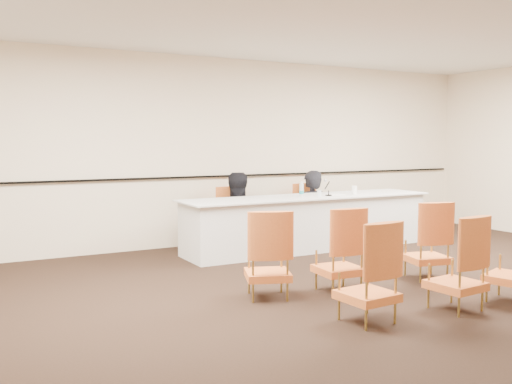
% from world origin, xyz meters
% --- Properties ---
extents(floor, '(10.00, 10.00, 0.00)m').
position_xyz_m(floor, '(0.00, 0.00, 0.00)').
color(floor, black).
rests_on(floor, ground).
extents(ceiling, '(10.00, 10.00, 0.00)m').
position_xyz_m(ceiling, '(0.00, 0.00, 3.00)').
color(ceiling, silver).
rests_on(ceiling, ground).
extents(wall_back, '(10.00, 0.04, 3.00)m').
position_xyz_m(wall_back, '(0.00, 4.00, 1.50)').
color(wall_back, '#F6E8C1').
rests_on(wall_back, ground).
extents(wall_rail, '(9.80, 0.04, 0.03)m').
position_xyz_m(wall_rail, '(0.00, 3.96, 1.10)').
color(wall_rail, black).
rests_on(wall_rail, wall_back).
extents(panel_table, '(4.10, 0.94, 0.82)m').
position_xyz_m(panel_table, '(0.85, 2.86, 0.41)').
color(panel_table, silver).
rests_on(panel_table, ground).
extents(panelist_main, '(0.66, 0.46, 1.72)m').
position_xyz_m(panelist_main, '(1.30, 3.46, 0.32)').
color(panelist_main, black).
rests_on(panelist_main, ground).
extents(panelist_main_chair, '(0.50, 0.50, 0.95)m').
position_xyz_m(panelist_main_chair, '(1.30, 3.46, 0.47)').
color(panelist_main_chair, '#AE4B1F').
rests_on(panelist_main_chair, ground).
extents(panelist_second, '(0.90, 0.75, 1.69)m').
position_xyz_m(panelist_second, '(-0.12, 3.46, 0.34)').
color(panelist_second, black).
rests_on(panelist_second, ground).
extents(panelist_second_chair, '(0.50, 0.50, 0.95)m').
position_xyz_m(panelist_second_chair, '(-0.12, 3.46, 0.47)').
color(panelist_second_chair, '#AE4B1F').
rests_on(panelist_second_chair, ground).
extents(papers, '(0.30, 0.22, 0.00)m').
position_xyz_m(papers, '(1.34, 2.85, 0.82)').
color(papers, white).
rests_on(papers, panel_table).
extents(microphone, '(0.14, 0.20, 0.26)m').
position_xyz_m(microphone, '(1.14, 2.74, 0.95)').
color(microphone, black).
rests_on(microphone, panel_table).
extents(water_bottle, '(0.09, 0.09, 0.23)m').
position_xyz_m(water_bottle, '(0.71, 2.85, 0.94)').
color(water_bottle, teal).
rests_on(water_bottle, panel_table).
extents(drinking_glass, '(0.08, 0.08, 0.10)m').
position_xyz_m(drinking_glass, '(0.96, 2.74, 0.87)').
color(drinking_glass, white).
rests_on(drinking_glass, panel_table).
extents(coffee_cup, '(0.11, 0.11, 0.13)m').
position_xyz_m(coffee_cup, '(1.66, 2.76, 0.89)').
color(coffee_cup, white).
rests_on(coffee_cup, panel_table).
extents(aud_chair_front_left, '(0.65, 0.65, 0.95)m').
position_xyz_m(aud_chair_front_left, '(-1.08, 0.76, 0.47)').
color(aud_chair_front_left, '#AE4B1F').
rests_on(aud_chair_front_left, ground).
extents(aud_chair_front_mid, '(0.54, 0.54, 0.95)m').
position_xyz_m(aud_chair_front_mid, '(-0.28, 0.59, 0.47)').
color(aud_chair_front_mid, '#AE4B1F').
rests_on(aud_chair_front_mid, ground).
extents(aud_chair_front_right, '(0.61, 0.61, 0.95)m').
position_xyz_m(aud_chair_front_right, '(1.03, 0.57, 0.47)').
color(aud_chair_front_right, '#AE4B1F').
rests_on(aud_chair_front_right, ground).
extents(aud_chair_back_left, '(0.53, 0.53, 0.95)m').
position_xyz_m(aud_chair_back_left, '(-0.69, -0.40, 0.47)').
color(aud_chair_back_left, '#AE4B1F').
rests_on(aud_chair_back_left, ground).
extents(aud_chair_back_mid, '(0.54, 0.54, 0.95)m').
position_xyz_m(aud_chair_back_mid, '(0.33, -0.51, 0.47)').
color(aud_chair_back_mid, '#AE4B1F').
rests_on(aud_chair_back_mid, ground).
extents(aud_chair_back_right, '(0.63, 0.63, 0.95)m').
position_xyz_m(aud_chair_back_right, '(1.06, -0.59, 0.47)').
color(aud_chair_back_right, '#AE4B1F').
rests_on(aud_chair_back_right, ground).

